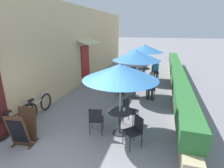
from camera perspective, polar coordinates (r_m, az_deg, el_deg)
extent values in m
cube|color=#D6B784|center=(11.01, -8.09, 12.58)|extent=(0.24, 14.51, 4.20)
cube|color=maroon|center=(10.43, -8.67, 6.44)|extent=(0.08, 0.96, 2.10)
cube|color=beige|center=(10.13, -7.38, 13.59)|extent=(0.78, 1.80, 0.30)
cube|color=tan|center=(10.32, 20.10, 0.70)|extent=(0.44, 13.51, 0.45)
cube|color=#2D6B33|center=(10.19, 20.39, 3.41)|extent=(0.60, 12.84, 0.56)
cylinder|color=#28282D|center=(5.55, 2.48, -15.58)|extent=(0.44, 0.44, 0.02)
cylinder|color=#28282D|center=(5.36, 2.53, -12.36)|extent=(0.06, 0.06, 0.72)
cylinder|color=#28282D|center=(5.19, 2.59, -8.93)|extent=(0.72, 0.72, 0.02)
cylinder|color=#B7B7BC|center=(5.05, 2.64, -5.71)|extent=(0.04, 0.04, 2.10)
cone|color=#387ABC|center=(4.77, 2.79, 4.08)|extent=(2.10, 2.10, 0.43)
sphere|color=#B7B7BC|center=(4.72, 2.83, 6.72)|extent=(0.07, 0.07, 0.07)
cube|color=black|center=(5.86, 6.16, -8.79)|extent=(0.50, 0.50, 0.04)
cube|color=black|center=(5.85, 4.62, -6.52)|extent=(0.14, 0.37, 0.42)
cylinder|color=black|center=(5.75, 6.85, -11.89)|extent=(0.02, 0.02, 0.45)
cylinder|color=black|center=(6.04, 8.44, -10.44)|extent=(0.02, 0.02, 0.45)
cylinder|color=black|center=(5.90, 3.68, -10.99)|extent=(0.02, 0.02, 0.45)
cylinder|color=black|center=(6.18, 5.39, -9.63)|extent=(0.02, 0.02, 0.45)
cube|color=black|center=(5.38, -5.09, -11.35)|extent=(0.48, 0.48, 0.04)
cube|color=black|center=(5.12, -5.47, -10.30)|extent=(0.38, 0.11, 0.42)
cylinder|color=black|center=(5.62, -2.88, -12.55)|extent=(0.02, 0.02, 0.45)
cylinder|color=black|center=(5.67, -6.58, -12.37)|extent=(0.02, 0.02, 0.45)
cylinder|color=black|center=(5.31, -3.34, -14.50)|extent=(0.02, 0.02, 0.45)
cylinder|color=black|center=(5.37, -7.28, -14.28)|extent=(0.02, 0.02, 0.45)
cube|color=black|center=(4.81, 6.69, -15.25)|extent=(0.57, 0.57, 0.04)
cube|color=black|center=(4.79, 8.69, -12.54)|extent=(0.28, 0.30, 0.42)
cylinder|color=black|center=(4.98, 3.60, -16.97)|extent=(0.02, 0.02, 0.45)
cylinder|color=black|center=(4.73, 5.88, -19.15)|extent=(0.02, 0.02, 0.45)
cylinder|color=black|center=(5.14, 7.23, -15.87)|extent=(0.02, 0.02, 0.45)
cylinder|color=black|center=(4.90, 9.64, -17.87)|extent=(0.02, 0.02, 0.45)
cylinder|color=white|center=(5.17, 3.95, -8.32)|extent=(0.07, 0.07, 0.09)
cylinder|color=#28282D|center=(8.26, 7.50, -4.05)|extent=(0.44, 0.44, 0.02)
cylinder|color=#28282D|center=(8.14, 7.60, -1.70)|extent=(0.06, 0.06, 0.72)
cylinder|color=#28282D|center=(8.03, 7.70, 0.72)|extent=(0.72, 0.72, 0.02)
cylinder|color=#B7B7BC|center=(7.94, 7.79, 2.91)|extent=(0.04, 0.04, 2.10)
cone|color=#387ABC|center=(7.76, 8.07, 9.23)|extent=(2.10, 2.10, 0.43)
sphere|color=#B7B7BC|center=(7.73, 8.14, 10.87)|extent=(0.07, 0.07, 0.07)
cube|color=black|center=(8.23, 2.79, -0.76)|extent=(0.41, 0.41, 0.04)
cube|color=black|center=(7.99, 2.52, 0.26)|extent=(0.38, 0.04, 0.42)
cylinder|color=black|center=(8.43, 4.23, -1.94)|extent=(0.02, 0.02, 0.45)
cylinder|color=black|center=(8.50, 1.85, -1.73)|extent=(0.02, 0.02, 0.45)
cylinder|color=black|center=(8.10, 3.72, -2.77)|extent=(0.02, 0.02, 0.45)
cylinder|color=black|center=(8.18, 1.25, -2.54)|extent=(0.02, 0.02, 0.45)
cylinder|color=#23232D|center=(8.45, 3.57, -1.82)|extent=(0.11, 0.11, 0.47)
cylinder|color=#23232D|center=(8.48, 2.51, -1.72)|extent=(0.11, 0.11, 0.47)
cube|color=#23232D|center=(8.29, 2.93, -0.05)|extent=(0.31, 0.36, 0.12)
cube|color=#4C8456|center=(8.11, 2.79, 1.41)|extent=(0.34, 0.23, 0.50)
sphere|color=beige|center=(8.03, 2.86, 3.98)|extent=(0.20, 0.20, 0.20)
cube|color=black|center=(8.06, 12.55, -1.59)|extent=(0.41, 0.41, 0.04)
cube|color=black|center=(8.17, 12.73, 0.22)|extent=(0.38, 0.04, 0.42)
cylinder|color=black|center=(7.97, 11.08, -3.42)|extent=(0.02, 0.02, 0.45)
cylinder|color=black|center=(7.96, 13.66, -3.64)|extent=(0.02, 0.02, 0.45)
cylinder|color=black|center=(8.31, 11.29, -2.55)|extent=(0.02, 0.02, 0.45)
cylinder|color=black|center=(8.30, 13.77, -2.76)|extent=(0.02, 0.02, 0.45)
cylinder|color=#23232D|center=(7.96, 11.80, -3.42)|extent=(0.11, 0.11, 0.47)
cylinder|color=#23232D|center=(7.96, 12.95, -3.51)|extent=(0.11, 0.11, 0.47)
cube|color=#23232D|center=(7.94, 12.55, -1.25)|extent=(0.31, 0.36, 0.12)
cube|color=teal|center=(7.97, 12.72, 0.70)|extent=(0.34, 0.23, 0.50)
sphere|color=#A87556|center=(7.86, 12.89, 3.23)|extent=(0.20, 0.20, 0.20)
cylinder|color=teal|center=(8.02, 8.37, 1.11)|extent=(0.07, 0.07, 0.09)
cylinder|color=#28282D|center=(10.97, 10.16, 1.33)|extent=(0.44, 0.44, 0.02)
cylinder|color=#28282D|center=(10.87, 10.26, 3.15)|extent=(0.06, 0.06, 0.72)
cylinder|color=#28282D|center=(10.79, 10.37, 4.99)|extent=(0.72, 0.72, 0.02)
cylinder|color=#B7B7BC|center=(10.73, 10.46, 6.65)|extent=(0.04, 0.04, 2.10)
cone|color=#387ABC|center=(10.60, 10.73, 11.34)|extent=(2.10, 2.10, 0.43)
sphere|color=#B7B7BC|center=(10.58, 10.80, 12.54)|extent=(0.07, 0.07, 0.07)
cube|color=black|center=(10.76, 6.60, 3.60)|extent=(0.49, 0.49, 0.04)
cube|color=black|center=(10.53, 6.73, 4.46)|extent=(0.37, 0.13, 0.42)
cylinder|color=black|center=(11.01, 7.40, 2.68)|extent=(0.02, 0.02, 0.45)
cylinder|color=black|center=(10.98, 5.53, 2.70)|extent=(0.02, 0.02, 0.45)
cylinder|color=black|center=(10.67, 7.61, 2.18)|extent=(0.02, 0.02, 0.45)
cylinder|color=black|center=(10.63, 5.68, 2.19)|extent=(0.02, 0.02, 0.45)
cube|color=black|center=(10.99, 13.90, 3.49)|extent=(0.49, 0.49, 0.04)
cube|color=black|center=(11.12, 13.77, 4.77)|extent=(0.37, 0.13, 0.42)
cylinder|color=black|center=(10.84, 13.09, 2.12)|extent=(0.02, 0.02, 0.45)
cylinder|color=black|center=(10.92, 14.93, 2.10)|extent=(0.02, 0.02, 0.45)
cylinder|color=black|center=(11.18, 12.71, 2.62)|extent=(0.02, 0.02, 0.45)
cylinder|color=black|center=(11.26, 14.51, 2.59)|extent=(0.02, 0.02, 0.45)
cylinder|color=#23232D|center=(10.86, 13.61, 2.16)|extent=(0.11, 0.11, 0.47)
cylinder|color=#23232D|center=(10.89, 14.43, 2.15)|extent=(0.11, 0.11, 0.47)
cube|color=#23232D|center=(10.89, 14.03, 3.78)|extent=(0.39, 0.43, 0.12)
cube|color=teal|center=(10.94, 14.00, 5.19)|extent=(0.39, 0.30, 0.50)
sphere|color=brown|center=(10.85, 14.17, 7.07)|extent=(0.20, 0.20, 0.20)
cylinder|color=teal|center=(10.90, 10.68, 5.41)|extent=(0.07, 0.07, 0.09)
torus|color=black|center=(6.56, -25.18, -8.53)|extent=(0.09, 0.68, 0.68)
torus|color=black|center=(5.96, -32.12, -12.34)|extent=(0.09, 0.68, 0.68)
cylinder|color=black|center=(6.17, -28.72, -8.82)|extent=(0.07, 0.81, 0.04)
cylinder|color=black|center=(6.14, -29.73, -10.90)|extent=(0.07, 0.60, 0.39)
cylinder|color=black|center=(5.96, -30.86, -8.98)|extent=(0.04, 0.04, 0.24)
cube|color=black|center=(5.92, -31.05, -7.94)|extent=(0.11, 0.22, 0.05)
cylinder|color=black|center=(6.40, -25.85, -5.79)|extent=(0.05, 0.46, 0.03)
torus|color=black|center=(7.28, -20.77, -5.44)|extent=(0.10, 0.67, 0.67)
torus|color=black|center=(6.53, -25.75, -8.81)|extent=(0.10, 0.67, 0.67)
cylinder|color=silver|center=(6.83, -23.30, -5.64)|extent=(0.09, 0.81, 0.04)
cylinder|color=silver|center=(6.76, -24.02, -7.51)|extent=(0.08, 0.60, 0.39)
cylinder|color=silver|center=(6.58, -24.84, -5.76)|extent=(0.04, 0.04, 0.23)
cube|color=black|center=(6.54, -24.97, -4.82)|extent=(0.11, 0.23, 0.05)
cylinder|color=silver|center=(7.13, -21.25, -2.97)|extent=(0.06, 0.46, 0.03)
cube|color=#422819|center=(5.58, -25.93, -11.62)|extent=(0.57, 0.30, 0.97)
cube|color=black|center=(5.58, -25.84, -11.35)|extent=(0.46, 0.22, 0.73)
cube|color=#422819|center=(5.30, -28.34, -13.57)|extent=(0.57, 0.30, 0.97)
cube|color=black|center=(5.28, -28.50, -13.49)|extent=(0.46, 0.22, 0.73)
cube|color=#422819|center=(5.55, -24.18, -17.28)|extent=(0.13, 0.48, 0.02)
cube|color=#422819|center=(5.82, -28.51, -16.26)|extent=(0.13, 0.48, 0.02)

